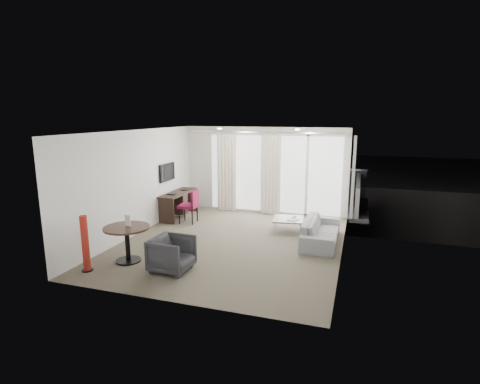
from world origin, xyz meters
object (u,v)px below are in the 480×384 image
(sofa, at_px, (321,231))
(red_lamp, at_px, (85,244))
(rattan_chair_b, at_px, (338,191))
(desk, at_px, (179,205))
(round_table, at_px, (128,244))
(coffee_table, at_px, (288,225))
(rattan_chair_a, at_px, (286,194))
(desk_chair, at_px, (188,206))
(tub_armchair, at_px, (172,254))

(sofa, bearing_deg, red_lamp, 126.38)
(rattan_chair_b, bearing_deg, desk, -132.51)
(round_table, xyz_separation_m, sofa, (3.65, 2.38, -0.09))
(coffee_table, bearing_deg, round_table, -132.40)
(red_lamp, bearing_deg, coffee_table, 48.65)
(rattan_chair_a, bearing_deg, desk_chair, -147.60)
(round_table, distance_m, sofa, 4.36)
(desk, relative_size, rattan_chair_a, 1.89)
(desk_chair, xyz_separation_m, red_lamp, (-0.43, -3.60, 0.09))
(sofa, bearing_deg, coffee_table, 54.93)
(desk, relative_size, round_table, 1.71)
(rattan_chair_a, bearing_deg, tub_armchair, -118.67)
(coffee_table, relative_size, rattan_chair_b, 0.82)
(desk, relative_size, tub_armchair, 2.12)
(desk_chair, relative_size, coffee_table, 1.23)
(desk_chair, relative_size, red_lamp, 0.84)
(rattan_chair_a, relative_size, rattan_chair_b, 0.91)
(round_table, distance_m, rattan_chair_a, 6.05)
(round_table, relative_size, red_lamp, 0.84)
(desk, bearing_deg, rattan_chair_b, 34.24)
(red_lamp, relative_size, rattan_chair_b, 1.20)
(tub_armchair, relative_size, rattan_chair_a, 0.89)
(rattan_chair_a, distance_m, rattan_chair_b, 1.73)
(sofa, xyz_separation_m, rattan_chair_b, (0.12, 3.96, 0.18))
(desk, xyz_separation_m, sofa, (4.22, -1.00, -0.09))
(rattan_chair_a, bearing_deg, sofa, -83.81)
(red_lamp, xyz_separation_m, rattan_chair_a, (2.67, 6.29, -0.13))
(round_table, xyz_separation_m, red_lamp, (-0.48, -0.66, 0.18))
(desk_chair, height_order, coffee_table, desk_chair)
(desk, height_order, rattan_chair_b, rattan_chair_b)
(sofa, bearing_deg, round_table, 123.16)
(desk, distance_m, coffee_table, 3.35)
(desk, xyz_separation_m, desk_chair, (0.53, -0.45, 0.09))
(desk, distance_m, rattan_chair_b, 5.25)
(desk, height_order, sofa, desk)
(desk_chair, xyz_separation_m, sofa, (3.69, -0.56, -0.18))
(tub_armchair, xyz_separation_m, sofa, (2.56, 2.53, -0.06))
(coffee_table, relative_size, rattan_chair_a, 0.90)
(round_table, xyz_separation_m, rattan_chair_b, (3.77, 6.34, 0.09))
(tub_armchair, distance_m, rattan_chair_b, 7.02)
(red_lamp, xyz_separation_m, sofa, (4.12, 3.04, -0.27))
(tub_armchair, height_order, rattan_chair_b, rattan_chair_b)
(coffee_table, bearing_deg, rattan_chair_a, 101.98)
(desk, height_order, round_table, desk)
(desk_chair, bearing_deg, red_lamp, -100.09)
(red_lamp, xyz_separation_m, tub_armchair, (1.57, 0.50, -0.21))
(tub_armchair, bearing_deg, coffee_table, -25.08)
(round_table, height_order, tub_armchair, round_table)
(red_lamp, bearing_deg, sofa, 36.38)
(tub_armchair, distance_m, rattan_chair_a, 5.89)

